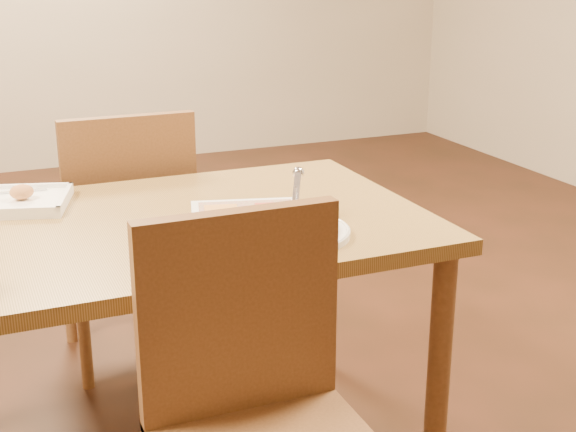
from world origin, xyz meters
name	(u,v)px	position (x,y,z in m)	size (l,w,h in m)	color
dining_table	(174,252)	(0.00, 0.00, 0.63)	(1.30, 0.85, 0.72)	olive
chair_near	(256,385)	(0.00, -0.60, 0.57)	(0.42, 0.42, 0.47)	brown
chair_far	(127,211)	(0.00, 0.60, 0.57)	(0.42, 0.42, 0.47)	brown
plate	(288,232)	(0.23, -0.22, 0.73)	(0.30, 0.30, 0.02)	silver
pizza	(289,226)	(0.23, -0.23, 0.75)	(0.22, 0.22, 0.03)	gold
pizza_cutter	(296,194)	(0.27, -0.18, 0.81)	(0.09, 0.16, 0.10)	silver
appetizer_tray	(1,202)	(-0.39, 0.29, 0.73)	(0.40, 0.32, 0.06)	white
menu	(251,223)	(0.18, -0.10, 0.72)	(0.29, 0.41, 0.01)	white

